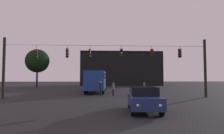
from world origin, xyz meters
The scene contains 9 objects.
ground_plane centered at (0.00, 24.50, 0.00)m, with size 168.00×168.00×0.00m, color black.
overhead_signal_span centered at (0.04, 14.35, 3.74)m, with size 21.54×0.44×6.26m.
city_bus centered at (-1.33, 23.08, 1.87)m, with size 3.01×11.10×3.00m.
car_near_right centered at (2.02, 6.04, 0.80)m, with size 2.18×4.45×1.52m.
pedestrian_crossing_left centered at (0.75, 16.52, 0.86)m, with size 0.33×0.41×1.55m.
pedestrian_crossing_center centered at (4.79, 18.32, 0.86)m, with size 0.34×0.42×1.54m.
pedestrian_crossing_right centered at (-0.70, 16.43, 0.97)m, with size 0.27×0.38×1.72m.
corner_building centered at (4.89, 49.50, 4.66)m, with size 22.18×9.03×9.32m.
tree_left_silhouette centered at (-15.03, 38.30, 5.90)m, with size 5.26×5.26×8.55m.
Camera 1 is at (-0.62, -6.08, 2.07)m, focal length 31.17 mm.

